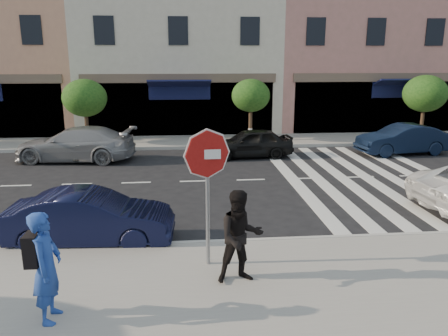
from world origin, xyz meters
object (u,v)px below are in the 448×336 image
car_far_right (402,139)px  car_far_left (75,144)px  photographer (47,267)px  car_near_mid (91,218)px  car_far_mid (250,143)px  stop_sign (207,169)px  walker (240,237)px

car_far_right → car_far_left: bearing=-95.8°
photographer → car_near_mid: 3.31m
car_near_mid → photographer: bearing=-176.6°
car_far_left → car_far_mid: (7.33, 0.00, -0.08)m
car_far_left → car_far_mid: car_far_left is taller
car_far_left → car_far_right: size_ratio=1.21×
car_near_mid → car_far_mid: bearing=-27.1°
car_near_mid → car_far_mid: size_ratio=1.04×
stop_sign → photographer: 3.27m
car_near_mid → stop_sign: bearing=-118.7°
photographer → car_far_left: photographer is taller
photographer → walker: bearing=-72.7°
photographer → car_far_mid: (4.98, 11.89, -0.43)m
car_far_mid → car_far_right: car_far_right is taller
walker → car_far_left: size_ratio=0.36×
car_far_left → car_far_mid: size_ratio=1.33×
car_far_right → walker: bearing=-44.3°
stop_sign → car_near_mid: size_ratio=0.73×
stop_sign → car_far_right: (9.24, 10.22, -1.48)m
stop_sign → walker: stop_sign is taller
car_near_mid → car_far_left: bearing=18.2°
stop_sign → car_far_mid: size_ratio=0.76×
walker → car_near_mid: walker is taller
car_near_mid → car_far_right: car_far_right is taller
stop_sign → car_far_left: 11.44m
car_far_right → car_near_mid: bearing=-59.9°
walker → car_far_left: bearing=108.4°
photographer → car_far_right: bearing=-44.2°
stop_sign → photographer: (-2.59, -1.67, -1.09)m
car_near_mid → car_far_mid: 9.95m
photographer → walker: size_ratio=1.03×
stop_sign → car_far_left: stop_sign is taller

